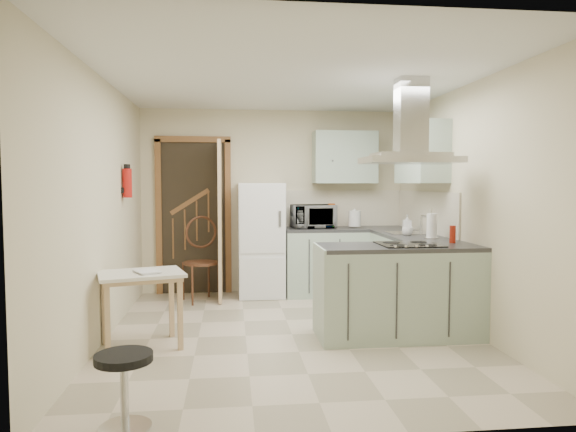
{
  "coord_description": "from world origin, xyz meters",
  "views": [
    {
      "loc": [
        -0.59,
        -4.97,
        1.5
      ],
      "look_at": [
        0.01,
        0.45,
        1.15
      ],
      "focal_mm": 32.0,
      "sensor_mm": 36.0,
      "label": 1
    }
  ],
  "objects": [
    {
      "name": "left_wall",
      "position": [
        -1.8,
        0.0,
        1.25
      ],
      "size": [
        0.0,
        4.2,
        4.2
      ],
      "primitive_type": "plane",
      "rotation": [
        1.57,
        0.0,
        1.57
      ],
      "color": "beige",
      "rests_on": "floor"
    },
    {
      "name": "fridge",
      "position": [
        -0.2,
        1.8,
        0.75
      ],
      "size": [
        0.6,
        0.6,
        1.5
      ],
      "primitive_type": "cube",
      "color": "white",
      "rests_on": "floor"
    },
    {
      "name": "cup",
      "position": [
        1.42,
        0.7,
        0.95
      ],
      "size": [
        0.15,
        0.15,
        0.1
      ],
      "primitive_type": "imported",
      "rotation": [
        0.0,
        0.0,
        0.16
      ],
      "color": "silver",
      "rests_on": "counter_right"
    },
    {
      "name": "bentwood_chair",
      "position": [
        -0.98,
        1.56,
        0.49
      ],
      "size": [
        0.57,
        0.57,
        0.98
      ],
      "primitive_type": "cube",
      "rotation": [
        0.0,
        0.0,
        0.41
      ],
      "color": "#491E18",
      "rests_on": "floor"
    },
    {
      "name": "fire_extinguisher",
      "position": [
        -1.74,
        0.9,
        1.5
      ],
      "size": [
        0.1,
        0.1,
        0.32
      ],
      "primitive_type": "cylinder",
      "color": "#B2140F",
      "rests_on": "left_wall"
    },
    {
      "name": "wall_cabinet_right",
      "position": [
        1.62,
        0.85,
        1.85
      ],
      "size": [
        0.35,
        0.9,
        0.7
      ],
      "primitive_type": "cube",
      "color": "#9EB2A0",
      "rests_on": "right_wall"
    },
    {
      "name": "back_wall",
      "position": [
        0.0,
        2.1,
        1.25
      ],
      "size": [
        3.6,
        0.0,
        3.6
      ],
      "primitive_type": "plane",
      "rotation": [
        1.57,
        0.0,
        0.0
      ],
      "color": "beige",
      "rests_on": "floor"
    },
    {
      "name": "drop_leaf_table",
      "position": [
        -1.41,
        -0.24,
        0.35
      ],
      "size": [
        0.86,
        0.74,
        0.69
      ],
      "primitive_type": "cube",
      "rotation": [
        0.0,
        0.0,
        0.29
      ],
      "color": "tan",
      "rests_on": "floor"
    },
    {
      "name": "kettle",
      "position": [
        1.06,
        1.78,
        1.03
      ],
      "size": [
        0.21,
        0.21,
        0.25
      ],
      "primitive_type": "cylinder",
      "rotation": [
        0.0,
        0.0,
        0.26
      ],
      "color": "silver",
      "rests_on": "counter_back"
    },
    {
      "name": "wall_cabinet_back",
      "position": [
        0.95,
        1.93,
        1.85
      ],
      "size": [
        0.85,
        0.35,
        0.7
      ],
      "primitive_type": "cube",
      "color": "#9EB2A0",
      "rests_on": "back_wall"
    },
    {
      "name": "cereal_box",
      "position": [
        0.77,
        1.89,
        1.06
      ],
      "size": [
        0.12,
        0.23,
        0.32
      ],
      "primitive_type": "cube",
      "rotation": [
        0.0,
        0.0,
        -0.15
      ],
      "color": "#C55617",
      "rests_on": "counter_back"
    },
    {
      "name": "sink",
      "position": [
        1.5,
        0.95,
        0.91
      ],
      "size": [
        0.45,
        0.4,
        0.01
      ],
      "primitive_type": "cube",
      "color": "silver",
      "rests_on": "counter_right"
    },
    {
      "name": "counter_right",
      "position": [
        1.5,
        1.12,
        0.45
      ],
      "size": [
        0.6,
        1.95,
        0.9
      ],
      "primitive_type": "cube",
      "color": "#9EB2A0",
      "rests_on": "floor"
    },
    {
      "name": "paper_towel",
      "position": [
        1.57,
        0.37,
        1.04
      ],
      "size": [
        0.13,
        0.13,
        0.28
      ],
      "primitive_type": "cylinder",
      "rotation": [
        0.0,
        0.0,
        -0.25
      ],
      "color": "white",
      "rests_on": "counter_right"
    },
    {
      "name": "doorway",
      "position": [
        -1.1,
        2.07,
        1.05
      ],
      "size": [
        1.1,
        0.12,
        2.1
      ],
      "primitive_type": "cube",
      "color": "brown",
      "rests_on": "floor"
    },
    {
      "name": "extractor_hood",
      "position": [
        1.12,
        -0.18,
        1.72
      ],
      "size": [
        0.9,
        0.55,
        0.1
      ],
      "primitive_type": "cube",
      "color": "silver",
      "rests_on": "ceiling"
    },
    {
      "name": "floor",
      "position": [
        0.0,
        0.0,
        0.0
      ],
      "size": [
        4.2,
        4.2,
        0.0
      ],
      "primitive_type": "plane",
      "color": "#C6B39A",
      "rests_on": "ground"
    },
    {
      "name": "soap_bottle",
      "position": [
        1.58,
        1.17,
        1.0
      ],
      "size": [
        0.1,
        0.11,
        0.21
      ],
      "primitive_type": "imported",
      "rotation": [
        0.0,
        0.0,
        -0.11
      ],
      "color": "#9EA0A9",
      "rests_on": "counter_right"
    },
    {
      "name": "hob",
      "position": [
        1.12,
        -0.18,
        0.91
      ],
      "size": [
        0.58,
        0.5,
        0.01
      ],
      "primitive_type": "cube",
      "color": "black",
      "rests_on": "peninsula"
    },
    {
      "name": "stool",
      "position": [
        -1.25,
        -1.83,
        0.23
      ],
      "size": [
        0.39,
        0.39,
        0.47
      ],
      "primitive_type": "cylinder",
      "rotation": [
        0.0,
        0.0,
        -0.12
      ],
      "color": "black",
      "rests_on": "floor"
    },
    {
      "name": "red_bottle",
      "position": [
        1.62,
        -0.07,
        0.99
      ],
      "size": [
        0.07,
        0.07,
        0.17
      ],
      "primitive_type": "cylinder",
      "rotation": [
        0.0,
        0.0,
        -0.15
      ],
      "color": "#A31F0E",
      "rests_on": "peninsula"
    },
    {
      "name": "right_wall",
      "position": [
        1.8,
        0.0,
        1.25
      ],
      "size": [
        0.0,
        4.2,
        4.2
      ],
      "primitive_type": "plane",
      "rotation": [
        1.57,
        0.0,
        -1.57
      ],
      "color": "beige",
      "rests_on": "floor"
    },
    {
      "name": "book",
      "position": [
        -1.43,
        -0.32,
        0.75
      ],
      "size": [
        0.29,
        0.31,
        0.11
      ],
      "primitive_type": "imported",
      "rotation": [
        0.0,
        0.0,
        0.52
      ],
      "color": "#9A4733",
      "rests_on": "drop_leaf_table"
    },
    {
      "name": "ceiling",
      "position": [
        0.0,
        0.0,
        2.5
      ],
      "size": [
        4.2,
        4.2,
        0.0
      ],
      "primitive_type": "plane",
      "rotation": [
        3.14,
        0.0,
        0.0
      ],
      "color": "silver",
      "rests_on": "back_wall"
    },
    {
      "name": "splashback",
      "position": [
        0.96,
        2.09,
        1.15
      ],
      "size": [
        1.68,
        0.02,
        0.5
      ],
      "primitive_type": "cube",
      "color": "beige",
      "rests_on": "counter_back"
    },
    {
      "name": "peninsula",
      "position": [
        1.02,
        -0.18,
        0.45
      ],
      "size": [
        1.55,
        0.65,
        0.9
      ],
      "primitive_type": "cube",
      "color": "#9EB2A0",
      "rests_on": "floor"
    },
    {
      "name": "counter_back",
      "position": [
        0.66,
        1.8,
        0.45
      ],
      "size": [
        1.08,
        0.6,
        0.9
      ],
      "primitive_type": "cube",
      "color": "#9EB2A0",
      "rests_on": "floor"
    },
    {
      "name": "microwave",
      "position": [
        0.5,
        1.82,
        1.06
      ],
      "size": [
        0.6,
        0.43,
        0.31
      ],
      "primitive_type": "imported",
      "rotation": [
        0.0,
        0.0,
        0.1
      ],
      "color": "black",
      "rests_on": "counter_back"
    }
  ]
}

